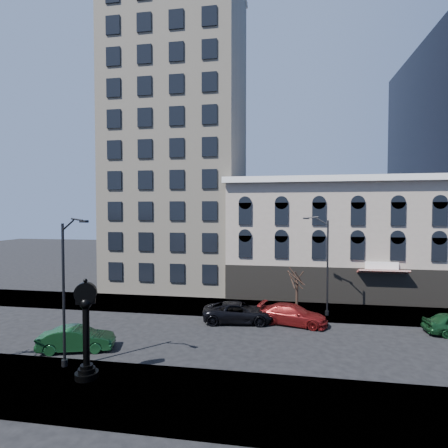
# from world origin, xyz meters

# --- Properties ---
(ground) EXTENTS (160.00, 160.00, 0.00)m
(ground) POSITION_xyz_m (0.00, 0.00, 0.00)
(ground) COLOR black
(ground) RESTS_ON ground
(sidewalk_far) EXTENTS (160.00, 6.00, 0.12)m
(sidewalk_far) POSITION_xyz_m (0.00, 8.00, 0.06)
(sidewalk_far) COLOR gray
(sidewalk_far) RESTS_ON ground
(sidewalk_near) EXTENTS (160.00, 6.00, 0.12)m
(sidewalk_near) POSITION_xyz_m (0.00, -8.00, 0.06)
(sidewalk_near) COLOR gray
(sidewalk_near) RESTS_ON ground
(cream_tower) EXTENTS (15.90, 15.40, 42.50)m
(cream_tower) POSITION_xyz_m (-6.11, 18.88, 19.32)
(cream_tower) COLOR #B9AC95
(cream_tower) RESTS_ON ground
(victorian_row) EXTENTS (22.60, 11.19, 12.50)m
(victorian_row) POSITION_xyz_m (12.00, 15.89, 6.00)
(victorian_row) COLOR gray
(victorian_row) RESTS_ON ground
(street_clock) EXTENTS (1.21, 1.21, 5.34)m
(street_clock) POSITION_xyz_m (-3.59, -7.12, 2.53)
(street_clock) COLOR black
(street_clock) RESTS_ON sidewalk_near
(street_lamp_near) EXTENTS (2.14, 1.05, 8.69)m
(street_lamp_near) POSITION_xyz_m (-5.04, -6.24, 6.68)
(street_lamp_near) COLOR black
(street_lamp_near) RESTS_ON sidewalk_near
(street_lamp_far) EXTENTS (2.12, 1.04, 8.63)m
(street_lamp_far) POSITION_xyz_m (9.94, 6.95, 6.63)
(street_lamp_far) COLOR black
(street_lamp_far) RESTS_ON sidewalk_far
(bare_tree_far) EXTENTS (2.66, 2.66, 4.57)m
(bare_tree_far) POSITION_xyz_m (8.00, 7.43, 3.56)
(bare_tree_far) COLOR #312118
(bare_tree_far) RESTS_ON sidewalk_far
(car_near_b) EXTENTS (4.92, 2.87, 1.53)m
(car_near_b) POSITION_xyz_m (-6.43, -3.55, 0.77)
(car_near_b) COLOR #143F1E
(car_near_b) RESTS_ON ground
(car_far_a) EXTENTS (6.07, 3.33, 1.61)m
(car_far_a) POSITION_xyz_m (3.21, 3.98, 0.81)
(car_far_a) COLOR black
(car_far_a) RESTS_ON ground
(car_far_b) EXTENTS (5.80, 3.44, 1.58)m
(car_far_b) POSITION_xyz_m (7.56, 4.10, 0.79)
(car_far_b) COLOR maroon
(car_far_b) RESTS_ON ground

